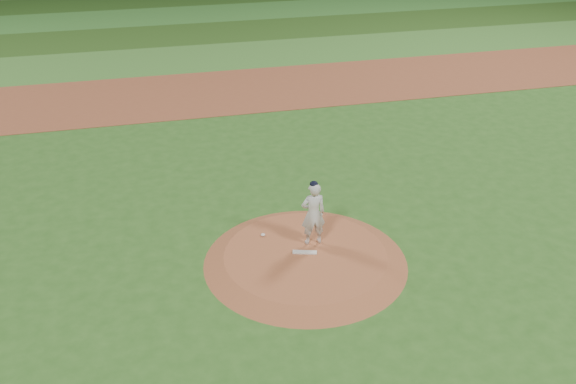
# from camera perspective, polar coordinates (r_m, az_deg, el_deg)

# --- Properties ---
(ground) EXTENTS (120.00, 120.00, 0.00)m
(ground) POSITION_cam_1_polar(r_m,az_deg,el_deg) (17.46, 1.55, -6.23)
(ground) COLOR #2B5B1D
(ground) RESTS_ON ground
(infield_dirt_band) EXTENTS (70.00, 6.00, 0.02)m
(infield_dirt_band) POSITION_cam_1_polar(r_m,az_deg,el_deg) (29.80, -5.50, 8.91)
(infield_dirt_band) COLOR brown
(infield_dirt_band) RESTS_ON ground
(outfield_stripe_0) EXTENTS (70.00, 5.00, 0.02)m
(outfield_stripe_0) POSITION_cam_1_polar(r_m,az_deg,el_deg) (34.99, -6.90, 11.81)
(outfield_stripe_0) COLOR #3B762B
(outfield_stripe_0) RESTS_ON ground
(outfield_stripe_1) EXTENTS (70.00, 5.00, 0.02)m
(outfield_stripe_1) POSITION_cam_1_polar(r_m,az_deg,el_deg) (39.78, -7.87, 13.79)
(outfield_stripe_1) COLOR #264D18
(outfield_stripe_1) RESTS_ON ground
(outfield_stripe_2) EXTENTS (70.00, 5.00, 0.02)m
(outfield_stripe_2) POSITION_cam_1_polar(r_m,az_deg,el_deg) (44.62, -8.64, 15.34)
(outfield_stripe_2) COLOR #33742A
(outfield_stripe_2) RESTS_ON ground
(pitchers_mound) EXTENTS (5.50, 5.50, 0.25)m
(pitchers_mound) POSITION_cam_1_polar(r_m,az_deg,el_deg) (17.39, 1.56, -5.89)
(pitchers_mound) COLOR #9B5330
(pitchers_mound) RESTS_ON ground
(pitching_rubber) EXTENTS (0.67, 0.34, 0.03)m
(pitching_rubber) POSITION_cam_1_polar(r_m,az_deg,el_deg) (17.37, 1.50, -5.37)
(pitching_rubber) COLOR silver
(pitching_rubber) RESTS_ON pitchers_mound
(rosin_bag) EXTENTS (0.13, 0.13, 0.07)m
(rosin_bag) POSITION_cam_1_polar(r_m,az_deg,el_deg) (18.08, -2.24, -3.82)
(rosin_bag) COLOR silver
(rosin_bag) RESTS_ON pitchers_mound
(pitcher_on_mound) EXTENTS (0.69, 0.46, 1.91)m
(pitcher_on_mound) POSITION_cam_1_polar(r_m,az_deg,el_deg) (17.31, 2.26, -1.90)
(pitcher_on_mound) COLOR silver
(pitcher_on_mound) RESTS_ON pitchers_mound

